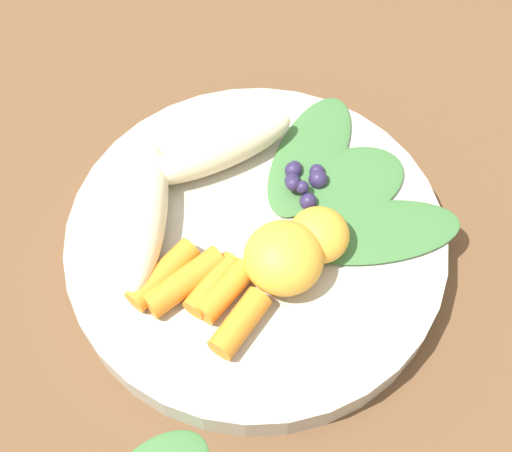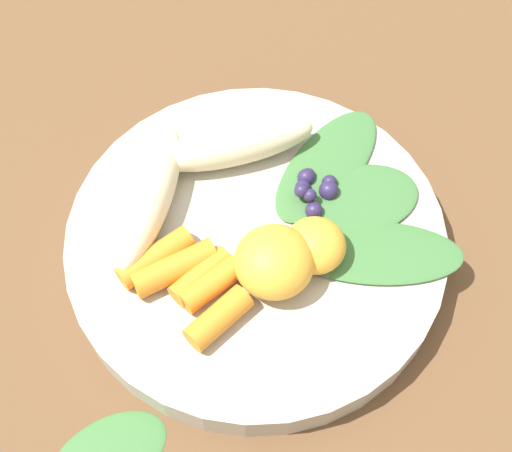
% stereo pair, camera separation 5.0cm
% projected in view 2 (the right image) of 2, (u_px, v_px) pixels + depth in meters
% --- Properties ---
extents(ground_plane, '(2.40, 2.40, 0.00)m').
position_uv_depth(ground_plane, '(256.00, 252.00, 0.54)').
color(ground_plane, brown).
extents(bowl, '(0.28, 0.28, 0.03)m').
position_uv_depth(bowl, '(256.00, 243.00, 0.53)').
color(bowl, '#B2AD9E').
rests_on(bowl, ground_plane).
extents(banana_peeled_left, '(0.12, 0.10, 0.03)m').
position_uv_depth(banana_peeled_left, '(149.00, 197.00, 0.51)').
color(banana_peeled_left, beige).
rests_on(banana_peeled_left, bowl).
extents(banana_peeled_right, '(0.04, 0.13, 0.03)m').
position_uv_depth(banana_peeled_right, '(235.00, 144.00, 0.53)').
color(banana_peeled_right, beige).
rests_on(banana_peeled_right, bowl).
extents(orange_segment_near, '(0.04, 0.04, 0.03)m').
position_uv_depth(orange_segment_near, '(315.00, 245.00, 0.49)').
color(orange_segment_near, '#F4A833').
rests_on(orange_segment_near, bowl).
extents(orange_segment_far, '(0.06, 0.06, 0.04)m').
position_uv_depth(orange_segment_far, '(269.00, 264.00, 0.48)').
color(orange_segment_far, '#F4A833').
rests_on(orange_segment_far, bowl).
extents(carrot_front, '(0.04, 0.06, 0.02)m').
position_uv_depth(carrot_front, '(156.00, 261.00, 0.49)').
color(carrot_front, orange).
rests_on(carrot_front, bowl).
extents(carrot_mid_left, '(0.03, 0.06, 0.02)m').
position_uv_depth(carrot_mid_left, '(175.00, 268.00, 0.49)').
color(carrot_mid_left, orange).
rests_on(carrot_mid_left, bowl).
extents(carrot_mid_right, '(0.04, 0.05, 0.02)m').
position_uv_depth(carrot_mid_right, '(201.00, 276.00, 0.48)').
color(carrot_mid_right, orange).
rests_on(carrot_mid_right, bowl).
extents(carrot_rear, '(0.03, 0.05, 0.02)m').
position_uv_depth(carrot_rear, '(211.00, 284.00, 0.48)').
color(carrot_rear, orange).
rests_on(carrot_rear, bowl).
extents(carrot_small, '(0.04, 0.05, 0.02)m').
position_uv_depth(carrot_small, '(218.00, 318.00, 0.47)').
color(carrot_small, orange).
rests_on(carrot_small, bowl).
extents(blueberry_pile, '(0.04, 0.04, 0.02)m').
position_uv_depth(blueberry_pile, '(314.00, 189.00, 0.52)').
color(blueberry_pile, '#2D234C').
rests_on(blueberry_pile, bowl).
extents(kale_leaf_left, '(0.10, 0.14, 0.01)m').
position_uv_depth(kale_leaf_left, '(374.00, 252.00, 0.50)').
color(kale_leaf_left, '#3D7038').
rests_on(kale_leaf_left, bowl).
extents(kale_leaf_right, '(0.07, 0.10, 0.01)m').
position_uv_depth(kale_leaf_right, '(357.00, 200.00, 0.52)').
color(kale_leaf_right, '#3D7038').
rests_on(kale_leaf_right, bowl).
extents(kale_leaf_rear, '(0.12, 0.13, 0.01)m').
position_uv_depth(kale_leaf_rear, '(327.00, 165.00, 0.54)').
color(kale_leaf_rear, '#3D7038').
rests_on(kale_leaf_rear, bowl).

